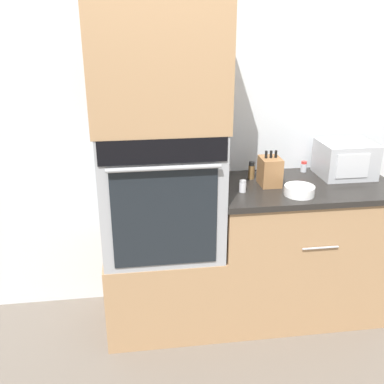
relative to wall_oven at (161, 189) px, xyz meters
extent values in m
plane|color=#6B6056|center=(0.36, -0.30, -0.94)|extent=(12.00, 12.00, 0.00)
cube|color=silver|center=(0.36, 0.33, 0.31)|extent=(8.00, 0.05, 2.50)
cube|color=#A87F56|center=(0.00, 0.00, -0.66)|extent=(0.72, 0.60, 0.55)
cube|color=#9EA0A5|center=(0.00, 0.00, 0.00)|extent=(0.70, 0.59, 0.77)
cube|color=black|center=(0.00, -0.30, 0.32)|extent=(0.67, 0.01, 0.13)
cube|color=#3FBFF2|center=(0.00, -0.30, 0.32)|extent=(0.09, 0.00, 0.03)
cube|color=black|center=(0.00, -0.30, -0.06)|extent=(0.57, 0.01, 0.58)
cylinder|color=#9EA0A5|center=(0.00, -0.33, 0.24)|extent=(0.59, 0.02, 0.02)
cube|color=#A87F56|center=(0.00, 0.00, 0.76)|extent=(0.72, 0.60, 0.76)
cube|color=#A87F56|center=(0.90, 0.00, -0.49)|extent=(1.09, 0.60, 0.88)
cube|color=black|center=(0.90, 0.00, -0.03)|extent=(1.11, 0.63, 0.03)
cylinder|color=#B7B7BC|center=(0.90, -0.31, -0.30)|extent=(0.22, 0.01, 0.01)
cube|color=#B2B5BA|center=(1.21, 0.12, 0.09)|extent=(0.34, 0.29, 0.22)
cube|color=silver|center=(1.19, -0.03, 0.09)|extent=(0.21, 0.01, 0.15)
cube|color=olive|center=(0.67, 0.02, 0.07)|extent=(0.12, 0.15, 0.17)
cylinder|color=black|center=(0.64, 0.02, 0.18)|extent=(0.02, 0.02, 0.04)
cylinder|color=black|center=(0.67, 0.02, 0.18)|extent=(0.02, 0.02, 0.04)
cylinder|color=black|center=(0.71, 0.02, 0.18)|extent=(0.02, 0.02, 0.04)
cylinder|color=white|center=(0.80, -0.17, 0.01)|extent=(0.18, 0.18, 0.06)
cylinder|color=brown|center=(0.59, 0.14, 0.03)|extent=(0.04, 0.04, 0.09)
cylinder|color=black|center=(0.59, 0.14, 0.08)|extent=(0.04, 0.04, 0.02)
cylinder|color=silver|center=(0.44, 0.23, 0.02)|extent=(0.06, 0.06, 0.07)
cylinder|color=red|center=(0.44, 0.23, 0.06)|extent=(0.05, 0.05, 0.02)
cylinder|color=silver|center=(0.48, -0.07, 0.01)|extent=(0.04, 0.04, 0.06)
cylinder|color=#B7B7BC|center=(0.48, -0.07, 0.05)|extent=(0.04, 0.04, 0.02)
cylinder|color=silver|center=(0.98, 0.23, 0.01)|extent=(0.04, 0.04, 0.06)
cylinder|color=red|center=(0.98, 0.23, 0.05)|extent=(0.04, 0.04, 0.02)
camera|label=1|loc=(-0.16, -2.49, 0.97)|focal=42.00mm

